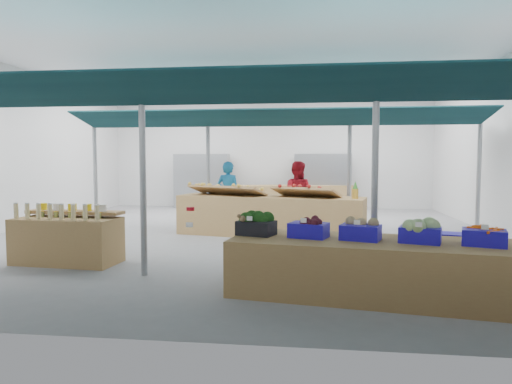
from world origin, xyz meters
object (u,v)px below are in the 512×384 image
(bottle_shelf, at_px, (68,238))
(vendor_right, at_px, (297,195))
(vendor_left, at_px, (228,195))
(veg_counter, at_px, (376,268))
(fruit_counter, at_px, (270,216))
(crate_stack, at_px, (452,254))

(bottle_shelf, distance_m, vendor_right, 5.84)
(bottle_shelf, xyz_separation_m, vendor_left, (2.04, 4.37, 0.45))
(veg_counter, relative_size, fruit_counter, 0.87)
(vendor_left, xyz_separation_m, vendor_right, (1.80, 0.00, 0.00))
(bottle_shelf, xyz_separation_m, fruit_counter, (3.24, 3.27, 0.04))
(crate_stack, bearing_deg, fruit_counter, 133.18)
(fruit_counter, bearing_deg, crate_stack, -35.11)
(vendor_left, bearing_deg, bottle_shelf, 76.72)
(veg_counter, xyz_separation_m, vendor_right, (-1.23, 5.75, 0.51))
(crate_stack, height_order, vendor_right, vendor_right)
(bottle_shelf, relative_size, veg_counter, 0.48)
(bottle_shelf, height_order, veg_counter, bottle_shelf)
(fruit_counter, distance_m, crate_stack, 4.62)
(crate_stack, bearing_deg, vendor_left, 134.30)
(fruit_counter, bearing_deg, bottle_shelf, -122.97)
(bottle_shelf, xyz_separation_m, veg_counter, (5.07, -1.38, -0.06))
(veg_counter, bearing_deg, crate_stack, 53.01)
(vendor_right, bearing_deg, bottle_shelf, 60.44)
(bottle_shelf, height_order, vendor_right, vendor_right)
(veg_counter, height_order, fruit_counter, fruit_counter)
(fruit_counter, distance_m, vendor_left, 1.68)
(fruit_counter, relative_size, vendor_right, 2.50)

